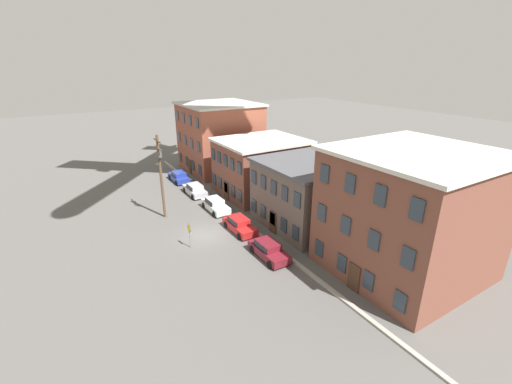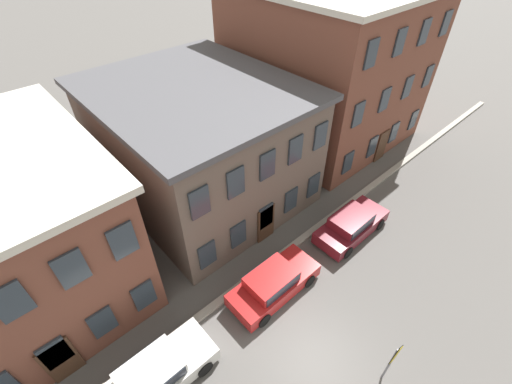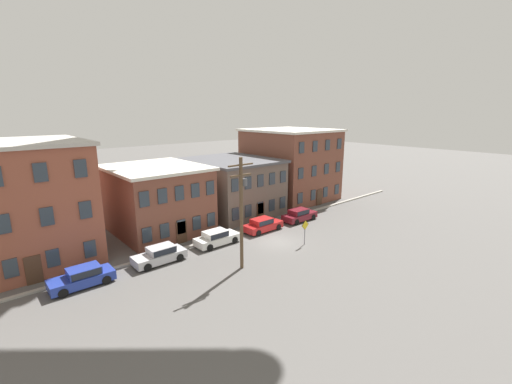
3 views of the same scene
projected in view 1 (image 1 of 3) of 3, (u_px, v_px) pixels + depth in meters
ground_plane at (206, 235)px, 33.99m from camera, size 200.00×200.00×0.00m
kerb_strip at (245, 224)px, 36.14m from camera, size 56.00×0.36×0.16m
apartment_corner at (220, 137)px, 53.18m from camera, size 11.18×10.82×10.25m
apartment_midblock at (261, 166)px, 43.86m from camera, size 9.17×10.47×7.00m
apartment_far at (316, 191)px, 35.90m from camera, size 9.68×11.33×6.76m
apartment_annex at (410, 213)px, 26.74m from camera, size 10.98×11.57×10.07m
car_blue at (179, 176)px, 48.83m from camera, size 4.40×1.92×1.43m
car_silver at (195, 189)px, 43.95m from camera, size 4.40×1.92×1.43m
car_white at (215, 204)px, 39.31m from camera, size 4.40×1.92×1.43m
car_red at (239, 224)px, 34.55m from camera, size 4.40×1.92×1.43m
car_maroon at (269, 249)px, 29.97m from camera, size 4.40×1.92×1.43m
caution_sign at (189, 231)px, 31.16m from camera, size 0.99×0.08×2.47m
utility_pole at (161, 173)px, 36.06m from camera, size 2.40×0.44×9.17m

